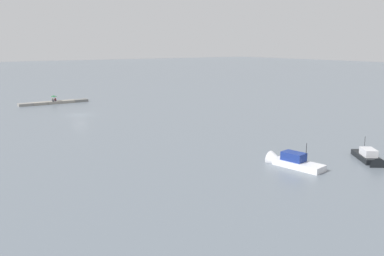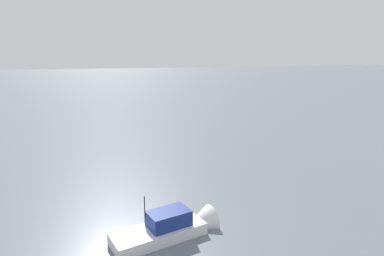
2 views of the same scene
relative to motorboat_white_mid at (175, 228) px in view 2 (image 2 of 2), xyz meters
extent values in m
cube|color=silver|center=(-0.18, 1.00, -0.15)|extent=(2.84, 5.50, 0.87)
cone|color=silver|center=(0.29, -1.58, -0.15)|extent=(2.14, 2.14, 1.84)
cube|color=navy|center=(-0.07, 0.38, 0.73)|extent=(1.85, 2.53, 0.87)
cube|color=#283847|center=(0.04, -0.24, 0.77)|extent=(1.38, 0.35, 0.61)
cylinder|color=black|center=(-0.33, 1.77, 1.77)|extent=(0.05, 0.05, 1.22)
camera|label=1|loc=(30.93, 28.21, 12.12)|focal=37.79mm
camera|label=2|loc=(-16.12, 5.05, 9.62)|focal=30.40mm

